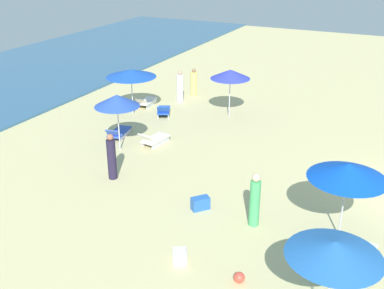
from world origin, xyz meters
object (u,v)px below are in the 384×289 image
at_px(beachgoer_0, 112,158).
at_px(beach_ball_1, 239,278).
at_px(lounge_chair_3_0, 343,264).
at_px(cooler_box_2, 200,203).
at_px(umbrella_4, 117,101).
at_px(beachgoer_3, 255,201).
at_px(lounge_chair_4_1, 118,133).
at_px(umbrella_1, 131,73).
at_px(umbrella_0, 230,74).
at_px(umbrella_2, 335,249).
at_px(lounge_chair_1_0, 164,111).
at_px(lounge_chair_3_1, 360,253).
at_px(beachgoer_1, 194,83).
at_px(umbrella_3, 348,171).
at_px(cooler_box_0, 180,256).
at_px(lounge_chair_4_0, 154,139).
at_px(beachgoer_2, 180,87).
at_px(lounge_chair_1_1, 146,102).

relative_size(beachgoer_0, beach_ball_1, 6.05).
xyz_separation_m(lounge_chair_3_0, cooler_box_2, (1.20, 4.66, -0.05)).
bearing_deg(beachgoer_0, umbrella_4, 171.02).
xyz_separation_m(umbrella_4, cooler_box_2, (-2.78, -5.00, -1.92)).
bearing_deg(beachgoer_3, lounge_chair_4_1, -111.75).
distance_m(umbrella_1, umbrella_4, 4.28).
height_order(beachgoer_0, cooler_box_2, beachgoer_0).
bearing_deg(lounge_chair_3_0, umbrella_0, -49.27).
height_order(umbrella_4, beachgoer_3, umbrella_4).
height_order(umbrella_2, lounge_chair_4_1, umbrella_2).
xyz_separation_m(lounge_chair_4_1, cooler_box_2, (-3.84, -5.79, -0.01)).
distance_m(lounge_chair_1_0, lounge_chair_3_1, 12.84).
distance_m(beachgoer_1, cooler_box_2, 12.08).
xyz_separation_m(umbrella_0, umbrella_3, (-8.02, -6.72, -0.01)).
bearing_deg(beachgoer_0, lounge_chair_1_0, 155.97).
bearing_deg(lounge_chair_1_0, lounge_chair_3_1, 117.70).
height_order(umbrella_2, cooler_box_2, umbrella_2).
bearing_deg(cooler_box_2, lounge_chair_4_1, 97.58).
height_order(umbrella_1, lounge_chair_4_1, umbrella_1).
xyz_separation_m(lounge_chair_3_0, lounge_chair_4_1, (5.04, 10.46, -0.03)).
bearing_deg(beachgoer_0, umbrella_3, 51.83).
relative_size(lounge_chair_4_1, beachgoer_3, 0.92).
bearing_deg(lounge_chair_4_1, umbrella_1, -80.44).
xyz_separation_m(lounge_chair_1_0, beachgoer_1, (3.67, 0.13, 0.43)).
distance_m(lounge_chair_3_0, cooler_box_0, 4.28).
xyz_separation_m(umbrella_1, umbrella_4, (-3.86, -1.84, 0.03)).
relative_size(umbrella_1, umbrella_2, 1.09).
bearing_deg(umbrella_3, umbrella_1, 60.86).
bearing_deg(lounge_chair_4_0, lounge_chair_4_1, 6.80).
bearing_deg(umbrella_1, beachgoer_2, -23.81).
bearing_deg(beach_ball_1, lounge_chair_1_0, 38.16).
height_order(umbrella_2, beachgoer_3, umbrella_2).
bearing_deg(beachgoer_1, beachgoer_0, -98.81).
xyz_separation_m(beachgoer_2, cooler_box_0, (-12.06, -6.27, -0.66)).
height_order(umbrella_0, umbrella_4, umbrella_4).
relative_size(lounge_chair_3_0, cooler_box_0, 2.94).
bearing_deg(umbrella_0, lounge_chair_1_0, 115.11).
bearing_deg(umbrella_2, lounge_chair_1_1, 45.80).
distance_m(lounge_chair_3_1, lounge_chair_4_1, 11.65).
xyz_separation_m(lounge_chair_3_1, lounge_chair_4_1, (4.34, 10.81, -0.02)).
bearing_deg(beachgoer_1, beachgoer_3, -74.25).
xyz_separation_m(umbrella_0, beachgoer_2, (0.94, 3.20, -1.33)).
xyz_separation_m(beachgoer_1, beach_ball_1, (-13.52, -7.87, -0.56)).
xyz_separation_m(lounge_chair_4_0, beachgoer_2, (5.57, 1.64, 0.56)).
relative_size(beachgoer_3, cooler_box_2, 3.01).
relative_size(umbrella_1, umbrella_4, 1.03).
xyz_separation_m(lounge_chair_3_0, umbrella_4, (3.98, 9.66, 1.87)).
distance_m(umbrella_3, beach_ball_1, 4.22).
xyz_separation_m(umbrella_3, beachgoer_1, (10.32, 9.76, -1.43)).
relative_size(lounge_chair_3_1, cooler_box_0, 2.89).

